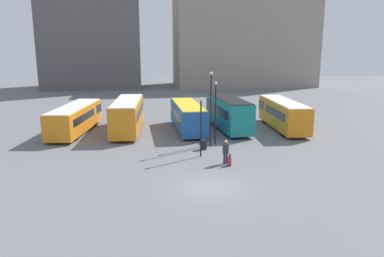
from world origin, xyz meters
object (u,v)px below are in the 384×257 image
(bus_4, at_px, (283,114))
(traveler, at_px, (226,150))
(lamp_post_1, at_px, (211,104))
(trash_bin, at_px, (204,145))
(bus_1, at_px, (128,115))
(lamp_post_0, at_px, (201,122))
(bus_3, at_px, (228,113))
(suitcase, at_px, (229,161))
(lamp_post_2, at_px, (216,108))
(bus_0, at_px, (75,118))
(bus_2, at_px, (187,116))

(bus_4, xyz_separation_m, traveler, (-8.72, -10.91, -0.55))
(bus_4, relative_size, lamp_post_1, 1.57)
(lamp_post_1, bearing_deg, trash_bin, -127.69)
(bus_1, bearing_deg, lamp_post_0, -144.03)
(traveler, xyz_separation_m, lamp_post_0, (-1.54, 2.10, 1.76))
(bus_3, distance_m, lamp_post_1, 7.33)
(suitcase, distance_m, lamp_post_0, 4.00)
(suitcase, relative_size, lamp_post_2, 0.16)
(bus_0, relative_size, bus_4, 1.05)
(bus_2, xyz_separation_m, trash_bin, (0.42, -7.56, -1.10))
(lamp_post_2, bearing_deg, bus_4, 31.29)
(bus_2, bearing_deg, traveler, -174.67)
(bus_0, distance_m, lamp_post_1, 14.73)
(bus_1, bearing_deg, bus_4, -88.96)
(bus_0, height_order, bus_1, bus_1)
(bus_2, relative_size, bus_3, 1.02)
(lamp_post_1, xyz_separation_m, lamp_post_2, (0.58, 0.78, -0.48))
(bus_3, relative_size, lamp_post_2, 1.68)
(lamp_post_0, height_order, trash_bin, lamp_post_0)
(bus_1, xyz_separation_m, lamp_post_1, (7.34, -6.84, 2.01))
(bus_0, height_order, lamp_post_2, lamp_post_2)
(bus_0, bearing_deg, lamp_post_1, -110.56)
(lamp_post_1, bearing_deg, bus_0, 149.92)
(lamp_post_1, bearing_deg, bus_3, 63.90)
(bus_4, height_order, trash_bin, bus_4)
(trash_bin, bearing_deg, traveler, -76.85)
(traveler, xyz_separation_m, lamp_post_2, (0.39, 5.85, 2.21))
(lamp_post_0, distance_m, lamp_post_1, 3.39)
(traveler, bearing_deg, lamp_post_0, 44.01)
(bus_0, height_order, bus_4, bus_4)
(lamp_post_0, height_order, lamp_post_1, lamp_post_1)
(bus_4, height_order, suitcase, bus_4)
(lamp_post_0, bearing_deg, bus_0, 137.61)
(trash_bin, bearing_deg, lamp_post_2, 52.81)
(bus_1, relative_size, suitcase, 11.11)
(bus_1, height_order, bus_4, bus_1)
(bus_3, bearing_deg, bus_1, 83.42)
(lamp_post_0, bearing_deg, bus_4, 40.65)
(bus_4, bearing_deg, trash_bin, 128.09)
(bus_2, height_order, lamp_post_2, lamp_post_2)
(bus_3, height_order, bus_4, bus_3)
(bus_1, height_order, bus_2, bus_1)
(lamp_post_1, bearing_deg, bus_1, 137.00)
(bus_0, distance_m, bus_1, 5.28)
(traveler, xyz_separation_m, suitcase, (0.19, -0.48, -0.77))
(bus_0, relative_size, trash_bin, 12.69)
(bus_4, distance_m, trash_bin, 11.90)
(bus_0, bearing_deg, traveler, -124.52)
(bus_2, distance_m, suitcase, 12.27)
(lamp_post_2, bearing_deg, lamp_post_1, -126.54)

